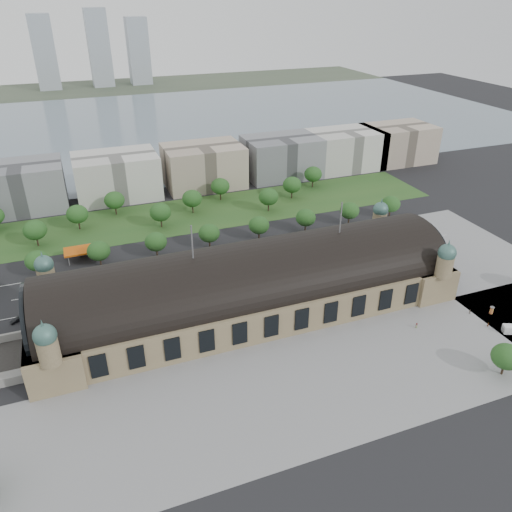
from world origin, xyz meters
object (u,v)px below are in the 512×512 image
object	(u,v)px
parked_car_4	(157,289)
pedestrian_0	(417,326)
parked_car_1	(54,310)
pedestrian_2	(470,312)
parked_car_3	(73,306)
parked_car_2	(73,306)
petrol_station	(84,250)
traffic_car_5	(287,249)
traffic_car_4	(271,257)
parked_car_6	(184,290)
advertising_column	(492,310)
traffic_car_3	(178,269)
van_south	(512,330)
bus_mid	(228,271)
parked_car_5	(145,292)
pedestrian_1	(488,325)
traffic_car_2	(76,294)
bus_west	(199,272)
parked_car_0	(16,320)
bus_east	(301,257)

from	to	relation	value
parked_car_4	pedestrian_0	size ratio (longest dim) A/B	2.49
parked_car_1	pedestrian_2	size ratio (longest dim) A/B	2.86
parked_car_3	parked_car_2	bearing A→B (deg)	158.76
petrol_station	traffic_car_5	size ratio (longest dim) A/B	2.97
pedestrian_0	pedestrian_2	bearing A→B (deg)	15.29
traffic_car_4	parked_car_6	size ratio (longest dim) A/B	1.07
parked_car_6	advertising_column	bearing A→B (deg)	31.98
traffic_car_3	parked_car_3	bearing A→B (deg)	109.39
van_south	pedestrian_0	bearing A→B (deg)	178.45
parked_car_4	bus_mid	world-z (taller)	bus_mid
traffic_car_5	pedestrian_0	size ratio (longest dim) A/B	2.42
parked_car_5	parked_car_4	bearing A→B (deg)	50.55
petrol_station	pedestrian_2	size ratio (longest dim) A/B	7.60
van_south	petrol_station	bearing A→B (deg)	164.63
pedestrian_1	van_south	bearing A→B (deg)	-116.65
traffic_car_3	pedestrian_2	world-z (taller)	pedestrian_2
traffic_car_5	parked_car_3	size ratio (longest dim) A/B	1.16
petrol_station	traffic_car_2	world-z (taller)	petrol_station
petrol_station	bus_west	world-z (taller)	petrol_station
bus_west	pedestrian_2	size ratio (longest dim) A/B	5.87
traffic_car_4	pedestrian_0	distance (m)	70.65
parked_car_2	pedestrian_1	xyz separation A→B (m)	(134.82, -64.42, 0.31)
parked_car_5	bus_west	size ratio (longest dim) A/B	0.46
traffic_car_2	parked_car_2	distance (m)	8.31
traffic_car_5	van_south	xyz separation A→B (m)	(47.10, -83.49, 0.62)
parked_car_0	parked_car_2	distance (m)	19.25
bus_west	pedestrian_2	distance (m)	104.67
parked_car_6	van_south	xyz separation A→B (m)	(98.56, -66.05, 0.76)
parked_car_1	bus_east	world-z (taller)	bus_east
parked_car_1	parked_car_6	size ratio (longest dim) A/B	1.20
parked_car_1	parked_car_2	xyz separation A→B (m)	(6.35, 0.99, -0.07)
traffic_car_5	bus_mid	xyz separation A→B (m)	(-31.63, -11.44, 0.87)
parked_car_1	parked_car_3	world-z (taller)	parked_car_1
parked_car_5	pedestrian_0	bearing A→B (deg)	16.89
parked_car_0	parked_car_1	size ratio (longest dim) A/B	0.86
petrol_station	parked_car_0	size ratio (longest dim) A/B	3.10
parked_car_1	parked_car_6	bearing A→B (deg)	54.68
petrol_station	advertising_column	world-z (taller)	petrol_station
van_south	pedestrian_2	world-z (taller)	van_south
traffic_car_4	van_south	distance (m)	97.13
petrol_station	parked_car_6	size ratio (longest dim) A/B	3.18
traffic_car_2	parked_car_0	world-z (taller)	traffic_car_2
traffic_car_4	pedestrian_0	world-z (taller)	pedestrian_0
bus_mid	van_south	bearing A→B (deg)	-126.61
parked_car_6	bus_mid	world-z (taller)	bus_mid
parked_car_5	pedestrian_0	xyz separation A→B (m)	(84.22, -56.09, 0.28)
traffic_car_2	bus_mid	distance (m)	59.76
pedestrian_0	pedestrian_1	size ratio (longest dim) A/B	1.01
traffic_car_3	parked_car_6	xyz separation A→B (m)	(-1.36, -16.81, -0.06)
traffic_car_5	advertising_column	distance (m)	87.11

